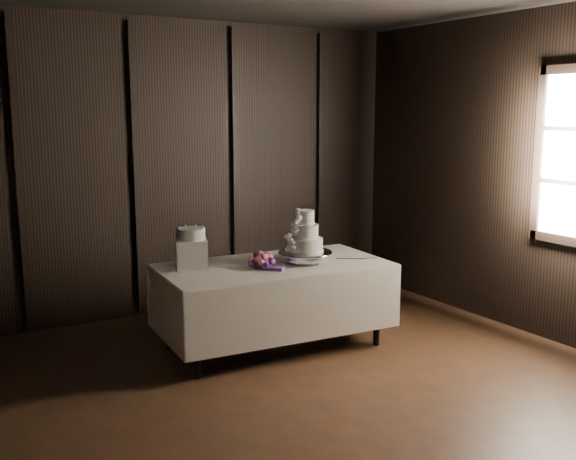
{
  "coord_description": "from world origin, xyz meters",
  "views": [
    {
      "loc": [
        -2.12,
        -3.06,
        2.09
      ],
      "look_at": [
        0.86,
        1.96,
        1.05
      ],
      "focal_mm": 42.0,
      "sensor_mm": 36.0,
      "label": 1
    }
  ],
  "objects": [
    {
      "name": "cake_stand",
      "position": [
        1.0,
        1.89,
        0.81
      ],
      "size": [
        0.59,
        0.59,
        0.09
      ],
      "primitive_type": "cylinder",
      "rotation": [
        0.0,
        0.0,
        -0.26
      ],
      "color": "silver",
      "rests_on": "display_table"
    },
    {
      "name": "wedding_cake",
      "position": [
        0.97,
        1.88,
        1.0
      ],
      "size": [
        0.35,
        0.31,
        0.38
      ],
      "rotation": [
        0.0,
        0.0,
        0.09
      ],
      "color": "white",
      "rests_on": "cake_stand"
    },
    {
      "name": "room",
      "position": [
        0.0,
        0.0,
        1.5
      ],
      "size": [
        6.08,
        7.08,
        3.08
      ],
      "color": "black",
      "rests_on": "ground"
    },
    {
      "name": "bouquet",
      "position": [
        0.55,
        1.88,
        0.82
      ],
      "size": [
        0.46,
        0.46,
        0.18
      ],
      "primitive_type": null,
      "rotation": [
        0.0,
        0.0,
        -0.79
      ],
      "color": "#C0484D",
      "rests_on": "display_table"
    },
    {
      "name": "cake_knife",
      "position": [
        1.41,
        1.76,
        0.77
      ],
      "size": [
        0.33,
        0.22,
        0.01
      ],
      "primitive_type": "cube",
      "rotation": [
        0.0,
        0.0,
        -0.56
      ],
      "color": "silver",
      "rests_on": "display_table"
    },
    {
      "name": "box_pedestal",
      "position": [
        0.04,
        2.19,
        0.89
      ],
      "size": [
        0.33,
        0.33,
        0.25
      ],
      "primitive_type": "cube",
      "rotation": [
        0.0,
        0.0,
        -0.34
      ],
      "color": "white",
      "rests_on": "display_table"
    },
    {
      "name": "display_table",
      "position": [
        0.71,
        1.96,
        0.42
      ],
      "size": [
        2.06,
        1.17,
        0.76
      ],
      "rotation": [
        0.0,
        0.0,
        -0.07
      ],
      "color": "#EFE5CE",
      "rests_on": "ground"
    },
    {
      "name": "small_cake",
      "position": [
        0.04,
        2.19,
        1.06
      ],
      "size": [
        0.24,
        0.24,
        0.1
      ],
      "primitive_type": "cylinder",
      "rotation": [
        0.0,
        0.0,
        -0.02
      ],
      "color": "white",
      "rests_on": "box_pedestal"
    }
  ]
}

